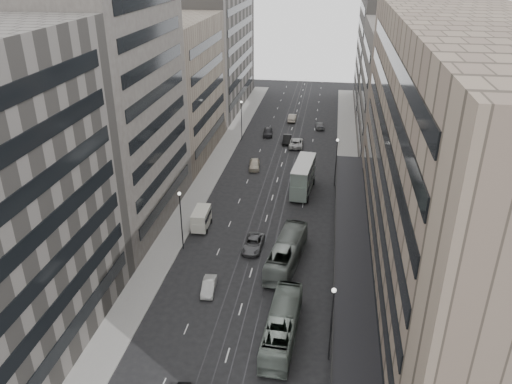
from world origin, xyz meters
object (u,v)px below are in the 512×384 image
Objects in this scene: bus_far at (287,252)px; sedan_1 at (209,286)px; bus_near at (282,325)px; sedan_2 at (253,244)px; pedestrian at (334,375)px; double_decker at (303,176)px; panel_van at (201,218)px.

sedan_1 is (-8.26, -6.92, -1.04)m from bus_far.
bus_far is (-0.88, 13.40, 0.07)m from bus_near.
bus_near is at bearing -68.63° from sedan_2.
pedestrian is (5.25, -5.16, -0.64)m from bus_near.
double_decker is 19.28m from panel_van.
bus_near is 1.20× the size of double_decker.
panel_van is 0.86× the size of sedan_2.
bus_near is at bearing -84.11° from pedestrian.
double_decker is (-0.34, 34.47, 1.19)m from bus_near.
sedan_2 is 24.07m from pedestrian.
double_decker reaches higher than panel_van.
sedan_1 is at bearing -74.21° from panel_van.
sedan_1 is at bearing -107.31° from sedan_2.
panel_van is at bearing 102.16° from sedan_1.
bus_near is 11.24m from sedan_1.
sedan_1 is at bearing -32.64° from bus_near.
double_decker is at bearing -83.67° from bus_far.
bus_far is 19.55m from pedestrian.
sedan_2 is 3.13× the size of pedestrian.
sedan_2 is at bearing -68.43° from bus_near.
pedestrian is at bearing -44.51° from sedan_1.
double_decker reaches higher than pedestrian.
panel_van is at bearing 154.71° from sedan_2.
panel_van is (-12.76, 7.17, -0.14)m from bus_far.
sedan_2 is at bearing -101.08° from double_decker.
bus_near is 0.96× the size of bus_far.
double_decker is 2.13× the size of panel_van.
double_decker is 2.41× the size of sedan_1.
bus_far is at bearing -86.40° from double_decker.
bus_near is 34.49m from double_decker.
bus_near is 24.68m from panel_van.
sedan_2 is (-5.59, 16.33, -0.90)m from bus_near.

